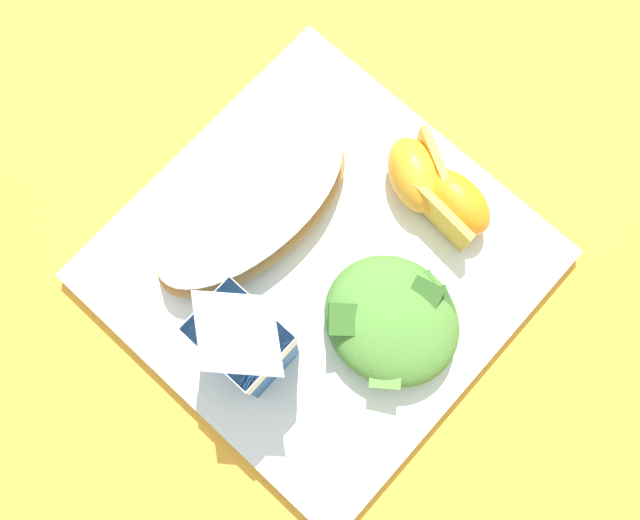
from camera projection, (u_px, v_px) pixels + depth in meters
The scene contains 7 objects.
ground at pixel (320, 268), 0.56m from camera, with size 3.00×3.00×0.00m, color gold.
white_plate at pixel (320, 265), 0.55m from camera, with size 0.28×0.28×0.02m, color white.
cheesy_pizza_bread at pixel (252, 212), 0.53m from camera, with size 0.10×0.18×0.04m.
green_salad_pile at pixel (390, 323), 0.51m from camera, with size 0.10×0.09×0.04m.
milk_carton at pixel (242, 339), 0.47m from camera, with size 0.06×0.04×0.11m.
orange_wedge_front at pixel (454, 204), 0.53m from camera, with size 0.06×0.04×0.04m.
orange_wedge_middle at pixel (417, 174), 0.53m from camera, with size 0.07×0.06×0.04m.
Camera 1 is at (-0.08, 0.09, 0.54)m, focal length 40.55 mm.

